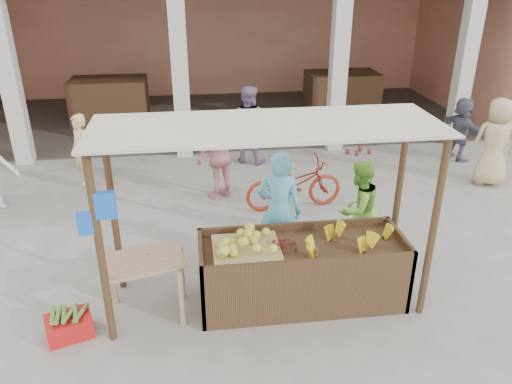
{
  "coord_description": "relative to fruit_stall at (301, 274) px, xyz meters",
  "views": [
    {
      "loc": [
        -0.77,
        -5.26,
        4.05
      ],
      "look_at": [
        0.07,
        1.2,
        1.03
      ],
      "focal_mm": 35.0,
      "sensor_mm": 36.0,
      "label": 1
    }
  ],
  "objects": [
    {
      "name": "ground",
      "position": [
        -0.5,
        0.0,
        -0.4
      ],
      "size": [
        60.0,
        60.0,
        0.0
      ],
      "primitive_type": "plane",
      "color": "slate",
      "rests_on": "ground"
    },
    {
      "name": "market_building",
      "position": [
        -0.45,
        8.93,
        2.3
      ],
      "size": [
        14.4,
        6.4,
        4.2
      ],
      "color": "#E29B76",
      "rests_on": "ground"
    },
    {
      "name": "fruit_stall",
      "position": [
        0.0,
        0.0,
        0.0
      ],
      "size": [
        2.6,
        0.95,
        0.8
      ],
      "primitive_type": "cube",
      "color": "#4D341F",
      "rests_on": "ground"
    },
    {
      "name": "stall_awning",
      "position": [
        -0.51,
        0.06,
        1.58
      ],
      "size": [
        4.09,
        1.35,
        2.39
      ],
      "color": "#4D341F",
      "rests_on": "ground"
    },
    {
      "name": "banana_heap",
      "position": [
        0.55,
        -0.04,
        0.5
      ],
      "size": [
        1.08,
        0.59,
        0.2
      ],
      "primitive_type": null,
      "color": "yellow",
      "rests_on": "fruit_stall"
    },
    {
      "name": "melon_tray",
      "position": [
        -0.71,
        -0.01,
        0.5
      ],
      "size": [
        0.83,
        0.72,
        0.21
      ],
      "color": "tan",
      "rests_on": "fruit_stall"
    },
    {
      "name": "berry_heap",
      "position": [
        -0.28,
        0.0,
        0.47
      ],
      "size": [
        0.46,
        0.37,
        0.15
      ],
      "primitive_type": "ellipsoid",
      "color": "maroon",
      "rests_on": "fruit_stall"
    },
    {
      "name": "side_table",
      "position": [
        -1.97,
        -0.02,
        0.25
      ],
      "size": [
        1.11,
        0.87,
        0.79
      ],
      "rotation": [
        0.0,
        0.0,
        0.25
      ],
      "color": "tan",
      "rests_on": "ground"
    },
    {
      "name": "papaya_pile",
      "position": [
        -1.97,
        -0.02,
        0.48
      ],
      "size": [
        0.66,
        0.38,
        0.19
      ],
      "primitive_type": null,
      "color": "#4A9932",
      "rests_on": "side_table"
    },
    {
      "name": "red_crate",
      "position": [
        -2.86,
        -0.34,
        -0.27
      ],
      "size": [
        0.61,
        0.52,
        0.27
      ],
      "primitive_type": "cube",
      "rotation": [
        0.0,
        0.0,
        0.34
      ],
      "color": "red",
      "rests_on": "ground"
    },
    {
      "name": "plantain_bundle",
      "position": [
        -2.86,
        -0.34,
        -0.09
      ],
      "size": [
        0.43,
        0.3,
        0.09
      ],
      "primitive_type": null,
      "color": "#548630",
      "rests_on": "red_crate"
    },
    {
      "name": "produce_sacks",
      "position": [
        2.47,
        5.18,
        -0.13
      ],
      "size": [
        0.89,
        0.66,
        0.54
      ],
      "color": "maroon",
      "rests_on": "ground"
    },
    {
      "name": "vendor_blue",
      "position": [
        -0.15,
        0.84,
        0.55
      ],
      "size": [
        0.85,
        0.73,
        1.89
      ],
      "primitive_type": "imported",
      "rotation": [
        0.0,
        0.0,
        2.79
      ],
      "color": "#5BBFDD",
      "rests_on": "ground"
    },
    {
      "name": "vendor_green",
      "position": [
        1.05,
        1.03,
        0.39
      ],
      "size": [
        0.88,
        0.76,
        1.57
      ],
      "primitive_type": "imported",
      "rotation": [
        0.0,
        0.0,
        3.66
      ],
      "color": "#79C73D",
      "rests_on": "ground"
    },
    {
      "name": "motorcycle",
      "position": [
        0.44,
        2.67,
        0.08
      ],
      "size": [
        0.82,
        1.89,
        0.96
      ],
      "primitive_type": "imported",
      "rotation": [
        0.0,
        0.0,
        1.68
      ],
      "color": "#9A2B15",
      "rests_on": "ground"
    },
    {
      "name": "shopper_b",
      "position": [
        -0.82,
        3.27,
        0.5
      ],
      "size": [
        1.19,
        1.05,
        1.8
      ],
      "primitive_type": "imported",
      "rotation": [
        0.0,
        0.0,
        3.72
      ],
      "color": "pink",
      "rests_on": "ground"
    },
    {
      "name": "shopper_c",
      "position": [
        4.5,
        3.23,
        0.56
      ],
      "size": [
        1.03,
        0.77,
        1.92
      ],
      "primitive_type": "imported",
      "rotation": [
        0.0,
        0.0,
        2.94
      ],
      "color": "tan",
      "rests_on": "ground"
    },
    {
      "name": "shopper_d",
      "position": [
        4.56,
        4.6,
        0.34
      ],
      "size": [
        0.9,
        1.47,
        1.48
      ],
      "primitive_type": "imported",
      "rotation": [
        0.0,
        0.0,
        1.84
      ],
      "color": "#525561",
      "rests_on": "ground"
    },
    {
      "name": "shopper_e",
      "position": [
        -3.42,
        4.01,
        0.38
      ],
      "size": [
        0.69,
        0.72,
        1.55
      ],
      "primitive_type": "imported",
      "rotation": [
        0.0,
        0.0,
        -0.95
      ],
      "color": "#E2BD7A",
      "rests_on": "ground"
    },
    {
      "name": "shopper_f",
      "position": [
        -0.11,
        5.06,
        0.53
      ],
      "size": [
        1.04,
        0.87,
        1.86
      ],
      "primitive_type": "imported",
      "rotation": [
        0.0,
        0.0,
        2.68
      ],
      "color": "gray",
      "rests_on": "ground"
    }
  ]
}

